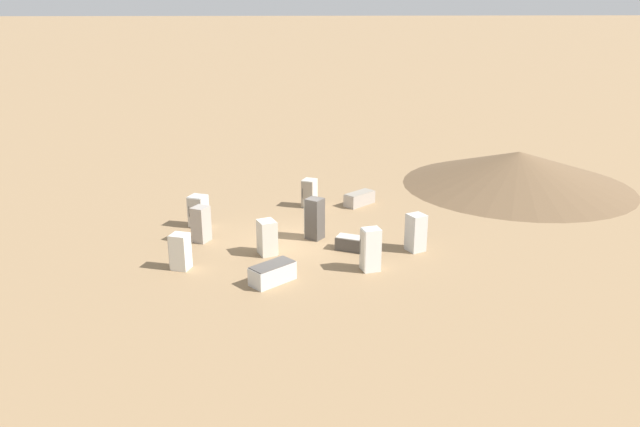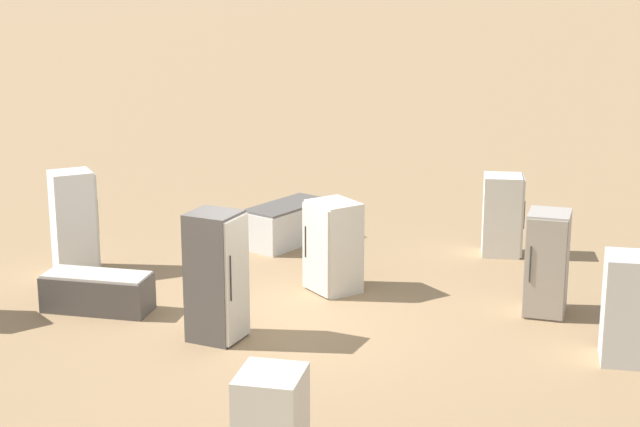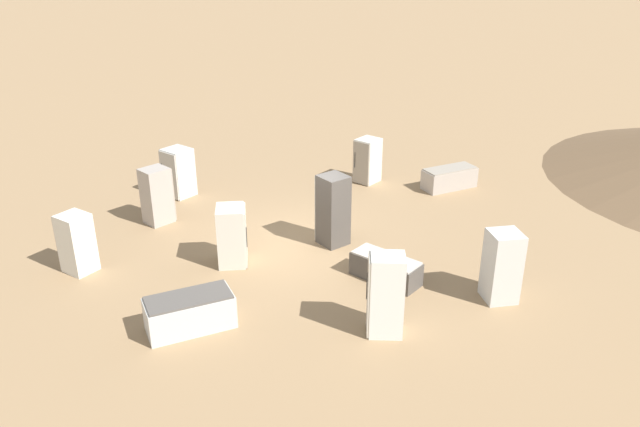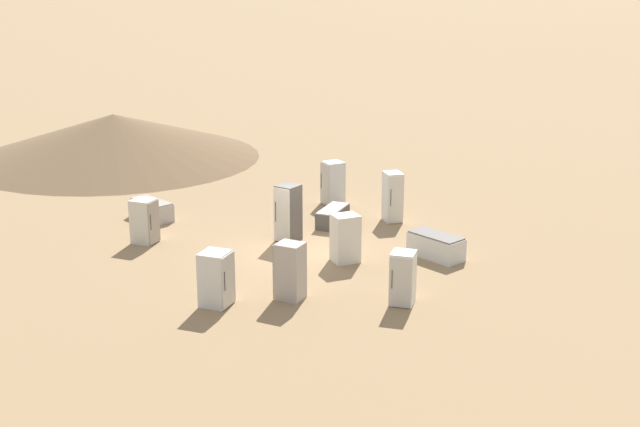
{
  "view_description": "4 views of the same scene",
  "coord_description": "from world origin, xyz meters",
  "px_view_note": "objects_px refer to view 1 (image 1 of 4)",
  "views": [
    {
      "loc": [
        25.6,
        -0.84,
        9.96
      ],
      "look_at": [
        -0.54,
        1.02,
        1.08
      ],
      "focal_mm": 35.0,
      "sensor_mm": 36.0,
      "label": 1
    },
    {
      "loc": [
        -14.49,
        2.41,
        5.64
      ],
      "look_at": [
        -1.09,
        -0.55,
        1.97
      ],
      "focal_mm": 60.0,
      "sensor_mm": 36.0,
      "label": 2
    },
    {
      "loc": [
        13.79,
        4.15,
        7.27
      ],
      "look_at": [
        1.38,
        0.87,
        1.57
      ],
      "focal_mm": 35.0,
      "sensor_mm": 36.0,
      "label": 3
    },
    {
      "loc": [
        -0.64,
        -26.63,
        9.17
      ],
      "look_at": [
        0.63,
        -1.05,
        1.44
      ],
      "focal_mm": 50.0,
      "sensor_mm": 36.0,
      "label": 4
    }
  ],
  "objects_px": {
    "discarded_fridge_0": "(371,250)",
    "discarded_fridge_4": "(180,251)",
    "discarded_fridge_1": "(273,273)",
    "discarded_fridge_3": "(359,198)",
    "discarded_fridge_10": "(267,237)",
    "discarded_fridge_2": "(198,211)",
    "discarded_fridge_9": "(201,224)",
    "discarded_fridge_5": "(314,219)",
    "discarded_fridge_8": "(416,232)",
    "discarded_fridge_6": "(309,193)",
    "discarded_fridge_7": "(355,244)"
  },
  "relations": [
    {
      "from": "discarded_fridge_0",
      "to": "discarded_fridge_4",
      "type": "height_order",
      "value": "discarded_fridge_0"
    },
    {
      "from": "discarded_fridge_0",
      "to": "discarded_fridge_2",
      "type": "xyz_separation_m",
      "value": [
        -5.62,
        -7.27,
        -0.12
      ]
    },
    {
      "from": "discarded_fridge_2",
      "to": "discarded_fridge_8",
      "type": "height_order",
      "value": "discarded_fridge_8"
    },
    {
      "from": "discarded_fridge_3",
      "to": "discarded_fridge_6",
      "type": "xyz_separation_m",
      "value": [
        0.12,
        -2.61,
        0.39
      ]
    },
    {
      "from": "discarded_fridge_0",
      "to": "discarded_fridge_2",
      "type": "bearing_deg",
      "value": 39.91
    },
    {
      "from": "discarded_fridge_5",
      "to": "discarded_fridge_10",
      "type": "distance_m",
      "value": 2.67
    },
    {
      "from": "discarded_fridge_4",
      "to": "discarded_fridge_9",
      "type": "relative_size",
      "value": 0.91
    },
    {
      "from": "discarded_fridge_7",
      "to": "discarded_fridge_10",
      "type": "distance_m",
      "value": 3.74
    },
    {
      "from": "discarded_fridge_7",
      "to": "discarded_fridge_8",
      "type": "xyz_separation_m",
      "value": [
        0.16,
        2.52,
        0.5
      ]
    },
    {
      "from": "discarded_fridge_1",
      "to": "discarded_fridge_7",
      "type": "height_order",
      "value": "discarded_fridge_1"
    },
    {
      "from": "discarded_fridge_1",
      "to": "discarded_fridge_9",
      "type": "bearing_deg",
      "value": 175.11
    },
    {
      "from": "discarded_fridge_3",
      "to": "discarded_fridge_10",
      "type": "distance_m",
      "value": 7.95
    },
    {
      "from": "discarded_fridge_2",
      "to": "discarded_fridge_9",
      "type": "height_order",
      "value": "discarded_fridge_9"
    },
    {
      "from": "discarded_fridge_7",
      "to": "discarded_fridge_0",
      "type": "bearing_deg",
      "value": -146.16
    },
    {
      "from": "discarded_fridge_0",
      "to": "discarded_fridge_6",
      "type": "height_order",
      "value": "discarded_fridge_0"
    },
    {
      "from": "discarded_fridge_0",
      "to": "discarded_fridge_4",
      "type": "distance_m",
      "value": 7.45
    },
    {
      "from": "discarded_fridge_8",
      "to": "discarded_fridge_2",
      "type": "bearing_deg",
      "value": 134.07
    },
    {
      "from": "discarded_fridge_1",
      "to": "discarded_fridge_6",
      "type": "xyz_separation_m",
      "value": [
        -9.08,
        1.88,
        0.35
      ]
    },
    {
      "from": "discarded_fridge_5",
      "to": "discarded_fridge_10",
      "type": "xyz_separation_m",
      "value": [
        1.68,
        -2.07,
        -0.19
      ]
    },
    {
      "from": "discarded_fridge_6",
      "to": "discarded_fridge_10",
      "type": "relative_size",
      "value": 0.98
    },
    {
      "from": "discarded_fridge_2",
      "to": "discarded_fridge_10",
      "type": "relative_size",
      "value": 1.01
    },
    {
      "from": "discarded_fridge_2",
      "to": "discarded_fridge_9",
      "type": "bearing_deg",
      "value": 123.62
    },
    {
      "from": "discarded_fridge_6",
      "to": "discarded_fridge_7",
      "type": "height_order",
      "value": "discarded_fridge_6"
    },
    {
      "from": "discarded_fridge_3",
      "to": "discarded_fridge_10",
      "type": "bearing_deg",
      "value": 102.64
    },
    {
      "from": "discarded_fridge_5",
      "to": "discarded_fridge_8",
      "type": "bearing_deg",
      "value": -74.61
    },
    {
      "from": "discarded_fridge_3",
      "to": "discarded_fridge_10",
      "type": "height_order",
      "value": "discarded_fridge_10"
    },
    {
      "from": "discarded_fridge_5",
      "to": "discarded_fridge_6",
      "type": "height_order",
      "value": "discarded_fridge_5"
    },
    {
      "from": "discarded_fridge_7",
      "to": "discarded_fridge_9",
      "type": "height_order",
      "value": "discarded_fridge_9"
    },
    {
      "from": "discarded_fridge_8",
      "to": "discarded_fridge_7",
      "type": "bearing_deg",
      "value": 151.61
    },
    {
      "from": "discarded_fridge_4",
      "to": "discarded_fridge_5",
      "type": "xyz_separation_m",
      "value": [
        -2.95,
        5.46,
        0.2
      ]
    },
    {
      "from": "discarded_fridge_1",
      "to": "discarded_fridge_3",
      "type": "xyz_separation_m",
      "value": [
        -9.2,
        4.49,
        -0.04
      ]
    },
    {
      "from": "discarded_fridge_0",
      "to": "discarded_fridge_10",
      "type": "xyz_separation_m",
      "value": [
        -1.95,
        -4.03,
        -0.13
      ]
    },
    {
      "from": "discarded_fridge_6",
      "to": "discarded_fridge_4",
      "type": "bearing_deg",
      "value": 79.01
    },
    {
      "from": "discarded_fridge_1",
      "to": "discarded_fridge_5",
      "type": "bearing_deg",
      "value": 118.12
    },
    {
      "from": "discarded_fridge_8",
      "to": "discarded_fridge_10",
      "type": "height_order",
      "value": "discarded_fridge_8"
    },
    {
      "from": "discarded_fridge_1",
      "to": "discarded_fridge_8",
      "type": "relative_size",
      "value": 1.15
    },
    {
      "from": "discarded_fridge_9",
      "to": "discarded_fridge_0",
      "type": "bearing_deg",
      "value": 1.33
    },
    {
      "from": "discarded_fridge_1",
      "to": "discarded_fridge_3",
      "type": "relative_size",
      "value": 1.06
    },
    {
      "from": "discarded_fridge_1",
      "to": "discarded_fridge_4",
      "type": "xyz_separation_m",
      "value": [
        -1.53,
        -3.6,
        0.35
      ]
    },
    {
      "from": "discarded_fridge_1",
      "to": "discarded_fridge_7",
      "type": "xyz_separation_m",
      "value": [
        -2.94,
        3.49,
        -0.07
      ]
    },
    {
      "from": "discarded_fridge_7",
      "to": "discarded_fridge_9",
      "type": "xyz_separation_m",
      "value": [
        -1.57,
        -6.6,
        0.49
      ]
    },
    {
      "from": "discarded_fridge_2",
      "to": "discarded_fridge_8",
      "type": "bearing_deg",
      "value": -177.74
    },
    {
      "from": "discarded_fridge_3",
      "to": "discarded_fridge_0",
      "type": "bearing_deg",
      "value": 134.33
    },
    {
      "from": "discarded_fridge_2",
      "to": "discarded_fridge_6",
      "type": "relative_size",
      "value": 1.03
    },
    {
      "from": "discarded_fridge_2",
      "to": "discarded_fridge_4",
      "type": "height_order",
      "value": "discarded_fridge_2"
    },
    {
      "from": "discarded_fridge_0",
      "to": "discarded_fridge_5",
      "type": "distance_m",
      "value": 4.13
    },
    {
      "from": "discarded_fridge_0",
      "to": "discarded_fridge_10",
      "type": "height_order",
      "value": "discarded_fridge_0"
    },
    {
      "from": "discarded_fridge_6",
      "to": "discarded_fridge_1",
      "type": "bearing_deg",
      "value": 103.3
    },
    {
      "from": "discarded_fridge_1",
      "to": "discarded_fridge_2",
      "type": "distance_m",
      "value": 7.34
    },
    {
      "from": "discarded_fridge_0",
      "to": "discarded_fridge_5",
      "type": "xyz_separation_m",
      "value": [
        -3.64,
        -1.96,
        0.06
      ]
    }
  ]
}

